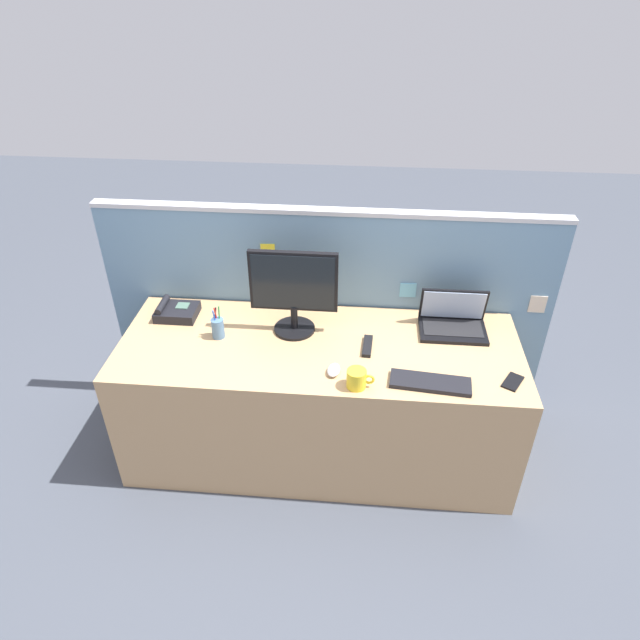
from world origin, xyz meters
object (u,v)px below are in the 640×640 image
pen_cup (218,328)px  tv_remote (367,346)px  desktop_monitor (294,288)px  cell_phone_black_slab (513,382)px  laptop (453,320)px  desk_phone (176,311)px  keyboard_main (430,383)px  coffee_mug (357,379)px  computer_mouse_right_hand (334,370)px

pen_cup → tv_remote: size_ratio=1.03×
tv_remote → desktop_monitor: bearing=163.8°
cell_phone_black_slab → tv_remote: size_ratio=0.73×
desktop_monitor → laptop: desktop_monitor is taller
pen_cup → laptop: bearing=8.8°
laptop → desk_phone: (-1.49, -0.02, -0.02)m
cell_phone_black_slab → tv_remote: 0.71m
desktop_monitor → keyboard_main: desktop_monitor is taller
keyboard_main → coffee_mug: 0.34m
desk_phone → computer_mouse_right_hand: bearing=-24.8°
laptop → pen_cup: (-1.21, -0.19, 0.00)m
laptop → cell_phone_black_slab: bearing=-60.9°
cell_phone_black_slab → coffee_mug: coffee_mug is taller
computer_mouse_right_hand → pen_cup: size_ratio=0.57×
pen_cup → keyboard_main: bearing=-15.1°
desk_phone → pen_cup: pen_cup is taller
laptop → keyboard_main: bearing=-107.3°
keyboard_main → pen_cup: 1.10m
coffee_mug → computer_mouse_right_hand: bearing=141.6°
desk_phone → computer_mouse_right_hand: 0.98m
desktop_monitor → keyboard_main: 0.82m
computer_mouse_right_hand → keyboard_main: bearing=-0.7°
pen_cup → coffee_mug: (0.73, -0.33, -0.01)m
laptop → desk_phone: laptop is taller
desk_phone → cell_phone_black_slab: desk_phone is taller
desktop_monitor → laptop: 0.85m
keyboard_main → coffee_mug: size_ratio=2.88×
coffee_mug → laptop: bearing=46.7°
keyboard_main → cell_phone_black_slab: keyboard_main is taller
desk_phone → keyboard_main: 1.42m
coffee_mug → keyboard_main: bearing=7.2°
pen_cup → desk_phone: bearing=148.3°
desktop_monitor → cell_phone_black_slab: 1.14m
laptop → cell_phone_black_slab: laptop is taller
computer_mouse_right_hand → pen_cup: pen_cup is taller
desk_phone → pen_cup: 0.33m
keyboard_main → tv_remote: keyboard_main is taller
desktop_monitor → pen_cup: bearing=-164.5°
laptop → coffee_mug: size_ratio=2.69×
laptop → computer_mouse_right_hand: bearing=-144.5°
tv_remote → computer_mouse_right_hand: bearing=-123.4°
desktop_monitor → pen_cup: (-0.38, -0.11, -0.19)m
desktop_monitor → cell_phone_black_slab: size_ratio=3.63×
desk_phone → tv_remote: 1.07m
computer_mouse_right_hand → desk_phone: bearing=160.4°
cell_phone_black_slab → desk_phone: bearing=-162.6°
laptop → computer_mouse_right_hand: 0.73m
desktop_monitor → computer_mouse_right_hand: 0.48m
desk_phone → cell_phone_black_slab: 1.77m
cell_phone_black_slab → tv_remote: bearing=-166.3°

